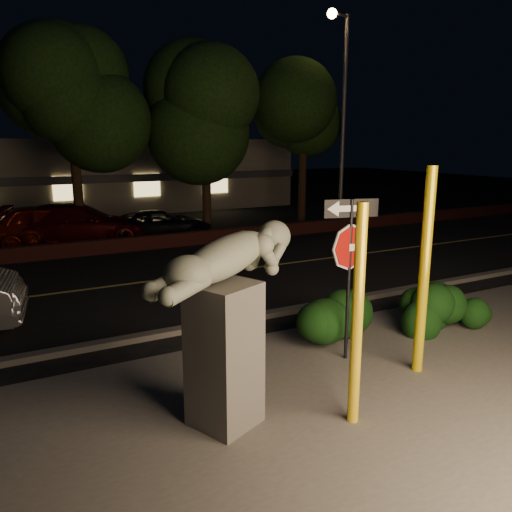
{
  "coord_description": "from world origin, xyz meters",
  "views": [
    {
      "loc": [
        -5.29,
        -6.38,
        3.85
      ],
      "look_at": [
        -0.73,
        2.29,
        1.6
      ],
      "focal_mm": 35.0,
      "sensor_mm": 36.0,
      "label": 1
    }
  ],
  "objects_px": {
    "yellow_pole_right": "(424,273)",
    "signpost": "(350,248)",
    "streetlight": "(341,104)",
    "parked_car_red": "(51,225)",
    "parked_car_dark": "(160,225)",
    "sculpture": "(226,308)",
    "yellow_pole_left": "(357,317)",
    "parked_car_darkred": "(78,224)"
  },
  "relations": [
    {
      "from": "sculpture",
      "to": "signpost",
      "type": "bearing_deg",
      "value": -5.44
    },
    {
      "from": "yellow_pole_left",
      "to": "streetlight",
      "type": "relative_size",
      "value": 0.34
    },
    {
      "from": "yellow_pole_right",
      "to": "signpost",
      "type": "height_order",
      "value": "yellow_pole_right"
    },
    {
      "from": "sculpture",
      "to": "streetlight",
      "type": "height_order",
      "value": "streetlight"
    },
    {
      "from": "yellow_pole_left",
      "to": "parked_car_darkred",
      "type": "height_order",
      "value": "yellow_pole_left"
    },
    {
      "from": "yellow_pole_right",
      "to": "signpost",
      "type": "relative_size",
      "value": 1.2
    },
    {
      "from": "signpost",
      "to": "streetlight",
      "type": "height_order",
      "value": "streetlight"
    },
    {
      "from": "signpost",
      "to": "parked_car_darkred",
      "type": "distance_m",
      "value": 13.35
    },
    {
      "from": "streetlight",
      "to": "parked_car_darkred",
      "type": "height_order",
      "value": "streetlight"
    },
    {
      "from": "yellow_pole_left",
      "to": "yellow_pole_right",
      "type": "distance_m",
      "value": 2.14
    },
    {
      "from": "streetlight",
      "to": "parked_car_dark",
      "type": "distance_m",
      "value": 9.4
    },
    {
      "from": "signpost",
      "to": "sculpture",
      "type": "height_order",
      "value": "signpost"
    },
    {
      "from": "yellow_pole_left",
      "to": "sculpture",
      "type": "height_order",
      "value": "yellow_pole_left"
    },
    {
      "from": "parked_car_darkred",
      "to": "streetlight",
      "type": "bearing_deg",
      "value": -84.07
    },
    {
      "from": "sculpture",
      "to": "streetlight",
      "type": "xyz_separation_m",
      "value": [
        11.2,
        12.45,
        3.74
      ]
    },
    {
      "from": "yellow_pole_right",
      "to": "parked_car_red",
      "type": "height_order",
      "value": "yellow_pole_right"
    },
    {
      "from": "yellow_pole_right",
      "to": "streetlight",
      "type": "xyz_separation_m",
      "value": [
        7.64,
        12.51,
        3.69
      ]
    },
    {
      "from": "yellow_pole_left",
      "to": "parked_car_darkred",
      "type": "xyz_separation_m",
      "value": [
        -1.44,
        14.74,
        -0.77
      ]
    },
    {
      "from": "yellow_pole_left",
      "to": "parked_car_red",
      "type": "relative_size",
      "value": 0.65
    },
    {
      "from": "sculpture",
      "to": "parked_car_red",
      "type": "xyz_separation_m",
      "value": [
        -0.8,
        14.05,
        -0.87
      ]
    },
    {
      "from": "yellow_pole_right",
      "to": "parked_car_red",
      "type": "bearing_deg",
      "value": 107.17
    },
    {
      "from": "yellow_pole_left",
      "to": "parked_car_dark",
      "type": "bearing_deg",
      "value": 83.42
    },
    {
      "from": "streetlight",
      "to": "yellow_pole_right",
      "type": "bearing_deg",
      "value": -139.4
    },
    {
      "from": "parked_car_dark",
      "to": "yellow_pole_left",
      "type": "bearing_deg",
      "value": 169.89
    },
    {
      "from": "streetlight",
      "to": "parked_car_dark",
      "type": "relative_size",
      "value": 2.15
    },
    {
      "from": "sculpture",
      "to": "parked_car_darkred",
      "type": "xyz_separation_m",
      "value": [
        0.13,
        13.93,
        -0.9
      ]
    },
    {
      "from": "yellow_pole_right",
      "to": "yellow_pole_left",
      "type": "bearing_deg",
      "value": -159.18
    },
    {
      "from": "signpost",
      "to": "parked_car_red",
      "type": "relative_size",
      "value": 0.61
    },
    {
      "from": "parked_car_darkred",
      "to": "parked_car_dark",
      "type": "height_order",
      "value": "parked_car_darkred"
    },
    {
      "from": "signpost",
      "to": "sculpture",
      "type": "distance_m",
      "value": 2.93
    },
    {
      "from": "yellow_pole_right",
      "to": "parked_car_red",
      "type": "xyz_separation_m",
      "value": [
        -4.36,
        14.1,
        -0.93
      ]
    },
    {
      "from": "parked_car_red",
      "to": "parked_car_dark",
      "type": "height_order",
      "value": "parked_car_red"
    },
    {
      "from": "sculpture",
      "to": "parked_car_dark",
      "type": "bearing_deg",
      "value": 53.09
    },
    {
      "from": "signpost",
      "to": "parked_car_darkred",
      "type": "bearing_deg",
      "value": 115.06
    },
    {
      "from": "signpost",
      "to": "streetlight",
      "type": "xyz_separation_m",
      "value": [
        8.43,
        11.55,
        3.37
      ]
    },
    {
      "from": "yellow_pole_left",
      "to": "sculpture",
      "type": "xyz_separation_m",
      "value": [
        -1.56,
        0.81,
        0.14
      ]
    },
    {
      "from": "sculpture",
      "to": "streetlight",
      "type": "relative_size",
      "value": 0.3
    },
    {
      "from": "yellow_pole_left",
      "to": "signpost",
      "type": "height_order",
      "value": "yellow_pole_left"
    },
    {
      "from": "signpost",
      "to": "yellow_pole_left",
      "type": "bearing_deg",
      "value": -111.35
    },
    {
      "from": "signpost",
      "to": "parked_car_dark",
      "type": "bearing_deg",
      "value": 101.53
    },
    {
      "from": "streetlight",
      "to": "sculpture",
      "type": "bearing_deg",
      "value": -149.93
    },
    {
      "from": "parked_car_dark",
      "to": "yellow_pole_right",
      "type": "bearing_deg",
      "value": 177.83
    }
  ]
}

